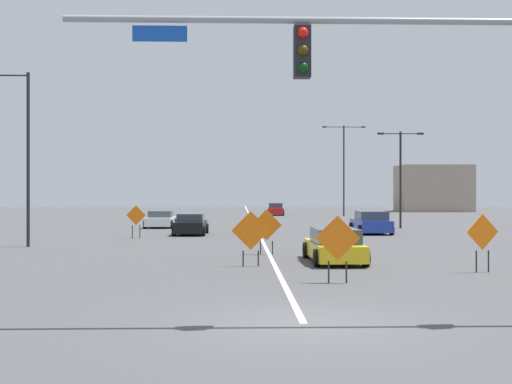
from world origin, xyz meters
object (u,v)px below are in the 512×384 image
Objects in this scene: construction_sign_right_shoulder at (482,235)px; car_blue_distant at (371,223)px; car_white_far at (161,220)px; car_yellow_passing at (334,246)px; construction_sign_median_near at (267,227)px; car_black_mid at (191,225)px; car_red_approaching at (276,210)px; street_lamp_mid_right at (24,150)px; construction_sign_left_lane at (251,232)px; street_lamp_near_left at (344,163)px; street_lamp_far_right at (400,170)px; construction_sign_median_far at (136,217)px; construction_sign_left_shoulder at (338,241)px.

car_blue_distant is at bearing 88.77° from construction_sign_right_shoulder.
car_yellow_passing reaches higher than car_white_far.
construction_sign_median_near is 13.54m from car_black_mid.
car_blue_distant is 32.94m from car_red_approaching.
construction_sign_left_lane is at bearing -38.17° from street_lamp_mid_right.
car_red_approaching is at bearing 70.68° from street_lamp_mid_right.
construction_sign_left_lane is 0.45× the size of car_red_approaching.
street_lamp_near_left is at bearing 83.92° from car_blue_distant.
car_blue_distant is 11.50m from car_black_mid.
car_red_approaching is (-4.20, 32.67, -0.04)m from car_blue_distant.
car_white_far is at bearing 111.53° from car_yellow_passing.
street_lamp_far_right reaches higher than car_red_approaching.
street_lamp_near_left is at bearing 80.15° from car_yellow_passing.
car_black_mid is at bearing 107.93° from construction_sign_median_near.
car_yellow_passing is (9.50, -12.67, -0.59)m from construction_sign_median_far.
street_lamp_near_left is at bearing 76.36° from construction_sign_median_near.
street_lamp_far_right is 3.69× the size of construction_sign_median_near.
construction_sign_median_near reaches higher than car_black_mid.
street_lamp_mid_right is 18.81m from construction_sign_left_shoulder.
street_lamp_far_right reaches higher than construction_sign_median_far.
street_lamp_near_left reaches higher than construction_sign_left_shoulder.
construction_sign_median_far reaches higher than car_black_mid.
street_lamp_mid_right is 4.29× the size of construction_sign_left_shoulder.
car_yellow_passing is (9.46, -23.99, 0.04)m from car_white_far.
construction_sign_left_lane is (-11.47, -23.74, -3.05)m from street_lamp_far_right.
car_yellow_passing is at bearing 21.55° from construction_sign_left_lane.
car_white_far is at bearing 103.92° from construction_sign_left_lane.
construction_sign_median_far is 0.48× the size of car_black_mid.
car_black_mid is (-6.60, 15.97, 0.00)m from car_yellow_passing.
construction_sign_median_near is at bearing -53.58° from construction_sign_median_far.
construction_sign_left_lane is (6.30, -13.94, 0.00)m from construction_sign_median_far.
construction_sign_right_shoulder reaches higher than car_blue_distant.
car_black_mid is (-3.40, 17.24, -0.59)m from construction_sign_left_lane.
car_blue_distant is at bearing -120.25° from street_lamp_far_right.
street_lamp_near_left is 9.55m from car_red_approaching.
street_lamp_far_right is 28.14m from car_red_approaching.
construction_sign_median_far is at bearing -105.51° from car_red_approaching.
car_red_approaching is 0.97× the size of car_yellow_passing.
car_black_mid is at bearing -70.36° from car_white_far.
street_lamp_near_left is 2.21× the size of car_yellow_passing.
construction_sign_left_lane is 4.44m from construction_sign_median_near.
street_lamp_near_left is 2.59× the size of car_white_far.
street_lamp_near_left is at bearing 80.39° from construction_sign_left_shoulder.
construction_sign_median_far reaches higher than car_yellow_passing.
car_yellow_passing is (0.74, 5.54, -0.61)m from construction_sign_left_shoulder.
construction_sign_median_far is at bearing 49.73° from street_lamp_mid_right.
street_lamp_mid_right is 0.85× the size of street_lamp_near_left.
construction_sign_left_lane is 26.03m from car_white_far.
street_lamp_near_left reaches higher than car_yellow_passing.
street_lamp_mid_right is at bearing -130.27° from construction_sign_median_far.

